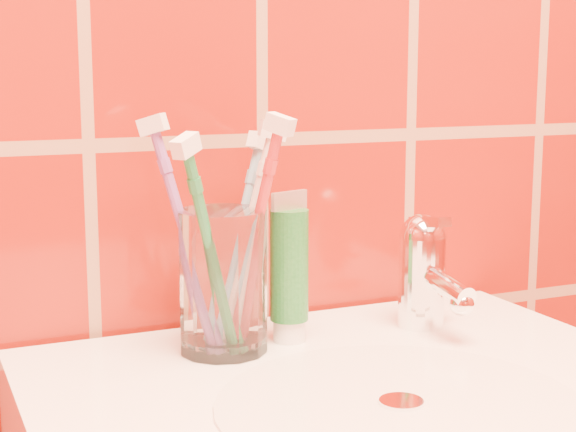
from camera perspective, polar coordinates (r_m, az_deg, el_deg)
name	(u,v)px	position (r m, az deg, el deg)	size (l,w,h in m)	color
glass_tumbler	(223,281)	(0.83, -4.24, -4.24)	(0.08, 0.08, 0.14)	white
toothpaste_tube	(289,272)	(0.86, 0.08, -3.63)	(0.04, 0.04, 0.15)	white
faucet	(424,267)	(0.92, 8.80, -3.31)	(0.05, 0.11, 0.12)	white
toothbrush_0	(247,237)	(0.84, -2.66, -1.38)	(0.07, 0.03, 0.22)	white
toothbrush_1	(238,241)	(0.86, -3.27, -1.63)	(0.09, 0.06, 0.21)	#75ACD1
toothbrush_2	(186,238)	(0.83, -6.58, -1.42)	(0.07, 0.06, 0.23)	#7E4A9E
toothbrush_3	(254,237)	(0.82, -2.20, -1.39)	(0.06, 0.07, 0.23)	#B1262A
toothbrush_4	(211,252)	(0.79, -5.01, -2.32)	(0.08, 0.06, 0.22)	#217C40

